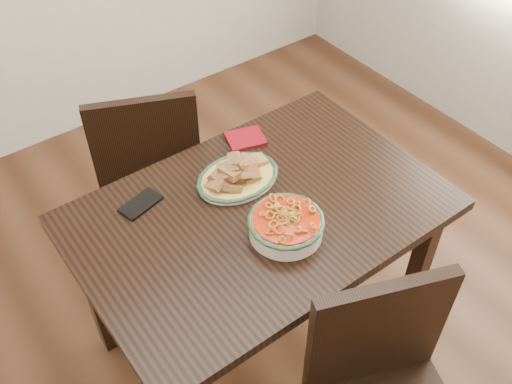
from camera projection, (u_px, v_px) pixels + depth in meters
floor at (272, 320)px, 2.44m from camera, size 3.50×3.50×0.00m
dining_table at (259, 228)px, 1.95m from camera, size 1.21×0.80×0.75m
chair_far at (149, 162)px, 2.42m from camera, size 0.55×0.55×0.89m
fish_plate at (238, 171)px, 1.94m from camera, size 0.29×0.23×0.11m
noodle_bowl at (286, 223)px, 1.77m from camera, size 0.24×0.24×0.08m
smartphone at (141, 204)px, 1.88m from camera, size 0.15×0.11×0.01m
napkin at (245, 138)px, 2.13m from camera, size 0.16×0.15×0.01m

